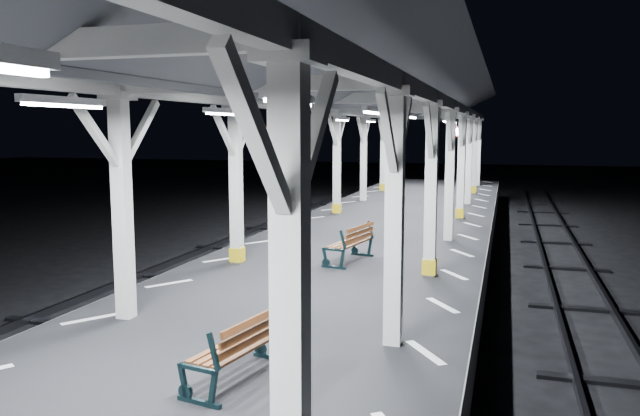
% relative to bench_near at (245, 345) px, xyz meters
% --- Properties ---
extents(ground, '(120.00, 120.00, 0.00)m').
position_rel_bench_near_xyz_m(ground, '(-0.65, 3.68, -1.42)').
color(ground, black).
rests_on(ground, ground).
extents(platform, '(6.00, 50.00, 1.00)m').
position_rel_bench_near_xyz_m(platform, '(-0.65, 3.68, -0.92)').
color(platform, black).
rests_on(platform, ground).
extents(hazard_stripes_left, '(1.00, 48.00, 0.01)m').
position_rel_bench_near_xyz_m(hazard_stripes_left, '(-3.10, 3.68, -0.42)').
color(hazard_stripes_left, silver).
rests_on(hazard_stripes_left, platform).
extents(hazard_stripes_right, '(1.00, 48.00, 0.01)m').
position_rel_bench_near_xyz_m(hazard_stripes_right, '(1.80, 3.68, -0.42)').
color(hazard_stripes_right, silver).
rests_on(hazard_stripes_right, platform).
extents(track_left, '(2.20, 60.00, 0.16)m').
position_rel_bench_near_xyz_m(track_left, '(-5.65, 3.68, -1.34)').
color(track_left, '#2D2D33').
rests_on(track_left, ground).
extents(track_right, '(2.20, 60.00, 0.16)m').
position_rel_bench_near_xyz_m(track_right, '(4.35, 3.68, -1.34)').
color(track_right, '#2D2D33').
rests_on(track_right, ground).
extents(canopy, '(5.40, 49.00, 4.65)m').
position_rel_bench_near_xyz_m(canopy, '(-0.65, 3.66, 3.13)').
color(canopy, silver).
rests_on(canopy, platform).
extents(bench_near, '(0.81, 1.54, 0.79)m').
position_rel_bench_near_xyz_m(bench_near, '(0.00, 0.00, 0.00)').
color(bench_near, black).
rests_on(bench_near, platform).
extents(bench_mid, '(0.81, 1.56, 0.81)m').
position_rel_bench_near_xyz_m(bench_mid, '(-0.34, 6.43, 0.01)').
color(bench_mid, black).
rests_on(bench_mid, platform).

